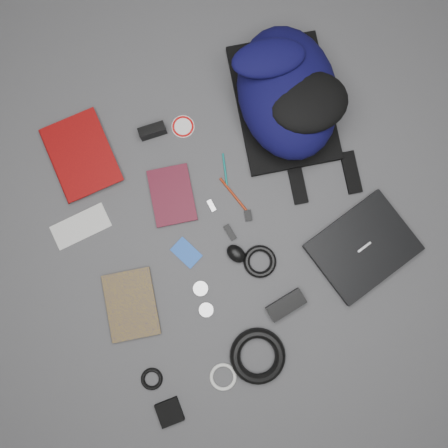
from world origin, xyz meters
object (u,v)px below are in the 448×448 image
backpack (287,93)px  pouch (170,412)px  comic_book (107,309)px  mouse (236,254)px  textbook_red (54,167)px  dvd_case (172,195)px  compact_camera (153,131)px  power_brick (286,305)px  laptop (363,247)px

backpack → pouch: size_ratio=6.52×
backpack → pouch: backpack is taller
comic_book → mouse: size_ratio=3.16×
textbook_red → dvd_case: bearing=-36.9°
dvd_case → compact_camera: 0.23m
backpack → power_brick: bearing=-101.0°
comic_book → compact_camera: size_ratio=2.46×
comic_book → mouse: 0.48m
comic_book → compact_camera: 0.63m
backpack → textbook_red: 0.84m
textbook_red → pouch: textbook_red is taller
laptop → comic_book: laptop is taller
laptop → pouch: bearing=-176.7°
mouse → textbook_red: bearing=106.1°
dvd_case → pouch: 0.73m
dvd_case → compact_camera: bearing=95.6°
mouse → laptop: bearing=-45.7°
power_brick → pouch: power_brick is taller
power_brick → comic_book: bearing=150.4°
backpack → mouse: (-0.40, -0.39, -0.09)m
backpack → compact_camera: size_ratio=5.50×
textbook_red → comic_book: textbook_red is taller
laptop → dvd_case: 0.68m
comic_book → dvd_case: comic_book is taller
laptop → dvd_case: size_ratio=1.62×
backpack → dvd_case: backpack is taller
power_brick → backpack: bearing=58.8°
dvd_case → laptop: bearing=-26.8°
compact_camera → laptop: bearing=-47.2°
compact_camera → textbook_red: bearing=-177.9°
comic_book → pouch: pouch is taller
backpack → power_brick: (-0.33, -0.62, -0.09)m
backpack → laptop: size_ratio=1.57×
compact_camera → pouch: 0.95m
textbook_red → comic_book: bearing=-91.8°
dvd_case → comic_book: bearing=-130.4°
power_brick → pouch: 0.53m
mouse → pouch: 0.57m
compact_camera → power_brick: bearing=-70.6°
laptop → power_brick: same height
laptop → compact_camera: compact_camera is taller
dvd_case → pouch: size_ratio=2.56×
backpack → pouch: 1.13m
laptop → textbook_red: bearing=128.9°
laptop → mouse: 0.43m
laptop → mouse: (-0.39, 0.18, 0.00)m
laptop → mouse: size_ratio=4.49×
comic_book → compact_camera: compact_camera is taller
laptop → comic_book: size_ratio=1.42×
compact_camera → pouch: size_ratio=1.18×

